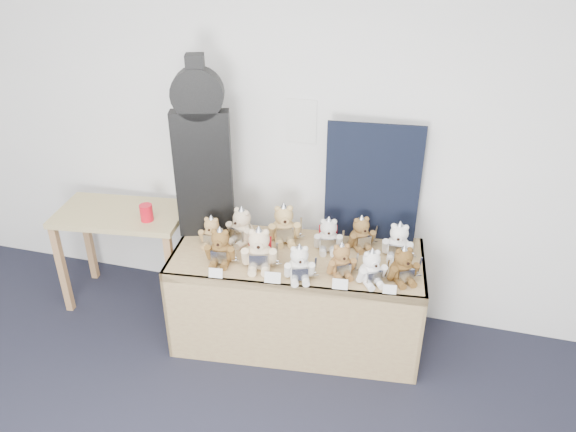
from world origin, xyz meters
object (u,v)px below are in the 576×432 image
(side_table, at_px, (123,227))
(teddy_back_end, at_px, (398,242))
(teddy_front_left, at_px, (259,250))
(teddy_back_right, at_px, (361,234))
(red_cup, at_px, (146,213))
(teddy_front_right, at_px, (341,261))
(teddy_back_centre_left, at_px, (284,225))
(teddy_front_far_right, at_px, (371,268))
(teddy_back_left, at_px, (242,227))
(display_table, at_px, (296,280))
(teddy_front_end, at_px, (403,266))
(teddy_front_centre, at_px, (299,264))
(teddy_front_far_left, at_px, (221,247))
(guitar_case, at_px, (202,152))
(teddy_back_centre_right, at_px, (328,236))
(teddy_back_far_left, at_px, (212,232))

(side_table, relative_size, teddy_back_end, 3.52)
(teddy_front_left, bearing_deg, teddy_back_right, 20.79)
(red_cup, bearing_deg, teddy_front_left, -14.63)
(teddy_front_right, relative_size, teddy_back_centre_left, 0.81)
(teddy_front_far_right, xyz_separation_m, teddy_back_left, (-0.91, 0.24, 0.01))
(display_table, height_order, teddy_back_left, teddy_back_left)
(red_cup, bearing_deg, teddy_back_right, 6.47)
(teddy_front_right, height_order, teddy_front_far_right, teddy_front_far_right)
(teddy_front_far_right, distance_m, teddy_front_end, 0.19)
(display_table, height_order, teddy_back_end, teddy_back_end)
(teddy_front_left, height_order, teddy_front_centre, teddy_front_left)
(teddy_front_far_right, bearing_deg, teddy_front_far_left, 149.07)
(teddy_front_centre, bearing_deg, teddy_front_right, 6.26)
(teddy_front_far_right, bearing_deg, teddy_back_left, 132.40)
(teddy_front_far_left, bearing_deg, teddy_back_end, 10.59)
(teddy_front_far_left, height_order, teddy_back_centre_left, teddy_back_centre_left)
(guitar_case, relative_size, teddy_front_right, 4.99)
(teddy_back_centre_left, bearing_deg, teddy_front_left, -122.00)
(guitar_case, bearing_deg, side_table, 164.09)
(guitar_case, distance_m, teddy_back_centre_right, 0.99)
(teddy_front_far_right, xyz_separation_m, teddy_back_right, (-0.12, 0.38, 0.00))
(teddy_front_centre, relative_size, teddy_back_far_left, 1.11)
(red_cup, distance_m, teddy_front_centre, 1.21)
(red_cup, xyz_separation_m, teddy_front_centre, (1.17, -0.29, -0.03))
(teddy_front_left, height_order, teddy_back_centre_right, teddy_front_left)
(teddy_back_centre_right, bearing_deg, teddy_front_far_left, -165.30)
(teddy_front_left, distance_m, teddy_back_centre_left, 0.35)
(teddy_front_centre, xyz_separation_m, teddy_front_end, (0.60, 0.15, 0.00))
(side_table, distance_m, teddy_front_end, 2.04)
(teddy_front_far_right, relative_size, teddy_back_far_left, 1.08)
(side_table, relative_size, teddy_back_centre_right, 3.70)
(display_table, xyz_separation_m, teddy_front_centre, (0.07, -0.18, 0.25))
(side_table, height_order, teddy_back_left, teddy_back_left)
(teddy_front_far_left, bearing_deg, red_cup, 151.11)
(red_cup, distance_m, teddy_front_far_right, 1.61)
(side_table, xyz_separation_m, teddy_front_far_right, (1.84, -0.28, 0.15))
(display_table, distance_m, teddy_front_end, 0.72)
(display_table, relative_size, red_cup, 14.30)
(red_cup, height_order, teddy_front_far_left, teddy_front_far_left)
(red_cup, distance_m, teddy_back_right, 1.48)
(red_cup, bearing_deg, teddy_back_left, 1.91)
(display_table, bearing_deg, teddy_front_far_left, -169.95)
(teddy_front_left, bearing_deg, teddy_back_centre_left, 65.74)
(display_table, relative_size, teddy_front_left, 5.50)
(teddy_front_far_right, height_order, teddy_back_centre_right, teddy_back_centre_right)
(side_table, height_order, teddy_front_end, teddy_front_end)
(side_table, xyz_separation_m, teddy_front_right, (1.66, -0.24, 0.15))
(teddy_front_end, height_order, teddy_back_centre_left, teddy_back_centre_left)
(display_table, distance_m, teddy_back_end, 0.71)
(guitar_case, bearing_deg, teddy_back_far_left, -75.08)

